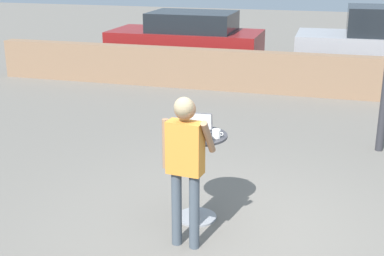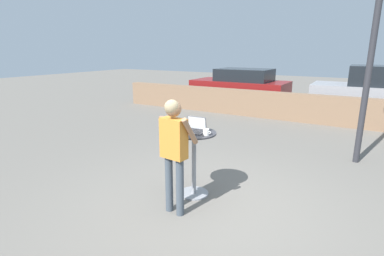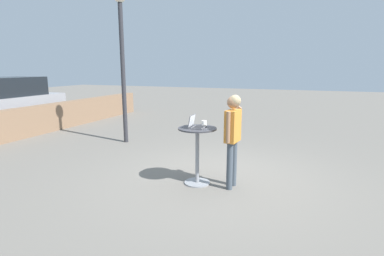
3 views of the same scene
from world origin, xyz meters
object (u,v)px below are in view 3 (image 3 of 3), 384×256
(laptop, at_px, (196,125))
(street_lamp, at_px, (122,47))
(coffee_mug, at_px, (204,123))
(parked_car_further_down, at_px, (3,102))
(cafe_table, at_px, (197,148))
(standing_person, at_px, (233,130))

(laptop, bearing_deg, street_lamp, 53.52)
(coffee_mug, xyz_separation_m, parked_car_further_down, (2.39, 8.51, -0.21))
(parked_car_further_down, bearing_deg, laptop, -107.30)
(cafe_table, height_order, parked_car_further_down, parked_car_further_down)
(cafe_table, relative_size, standing_person, 0.63)
(laptop, bearing_deg, cafe_table, -84.20)
(cafe_table, bearing_deg, standing_person, -85.62)
(standing_person, xyz_separation_m, street_lamp, (2.16, 3.65, 1.62))
(coffee_mug, height_order, standing_person, standing_person)
(cafe_table, relative_size, laptop, 3.17)
(street_lamp, bearing_deg, parked_car_further_down, 85.59)
(coffee_mug, relative_size, street_lamp, 0.03)
(cafe_table, relative_size, street_lamp, 0.26)
(laptop, xyz_separation_m, standing_person, (0.05, -0.66, -0.06))
(street_lamp, bearing_deg, cafe_table, -126.22)
(cafe_table, distance_m, parked_car_further_down, 8.87)
(cafe_table, distance_m, laptop, 0.43)
(cafe_table, xyz_separation_m, coffee_mug, (0.24, -0.05, 0.43))
(laptop, relative_size, coffee_mug, 2.59)
(standing_person, height_order, street_lamp, street_lamp)
(coffee_mug, relative_size, standing_person, 0.08)
(laptop, height_order, street_lamp, street_lamp)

